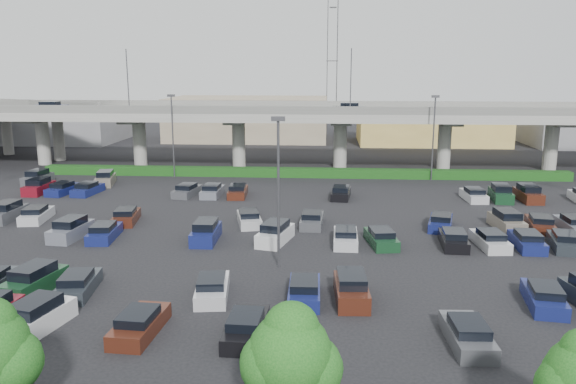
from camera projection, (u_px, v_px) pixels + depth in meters
The scene contains 8 objects.
ground at pixel (287, 233), 46.48m from camera, with size 280.00×280.00×0.00m, color black.
overpass at pixel (302, 117), 76.16m from camera, with size 150.00×13.00×15.80m.
hedge at pixel (301, 173), 70.73m from camera, with size 66.00×1.60×1.10m, color #134113.
tree_row at pixel (253, 352), 19.83m from camera, with size 65.07×3.66×5.94m.
parked_cars at pixel (255, 238), 43.12m from camera, with size 63.00×41.68×1.67m.
light_poles at pixel (240, 155), 47.38m from camera, with size 66.90×48.38×10.30m.
distant_buildings at pixel (376, 121), 105.07m from camera, with size 138.00×24.00×9.00m.
comm_tower at pixel (332, 58), 114.98m from camera, with size 2.40×2.40×30.00m.
Camera 1 is at (3.20, -44.56, 13.29)m, focal length 35.00 mm.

